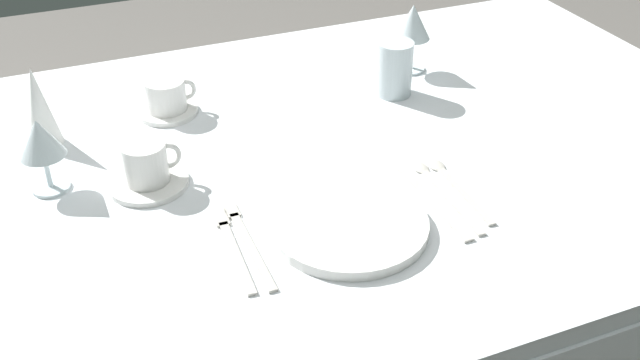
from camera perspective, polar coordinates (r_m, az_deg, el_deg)
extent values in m
cube|color=white|center=(1.38, -0.93, 1.41)|extent=(1.80, 1.10, 0.04)
cube|color=white|center=(1.89, -7.08, 6.87)|extent=(1.80, 0.01, 0.18)
cylinder|color=brown|center=(2.26, 14.05, 3.19)|extent=(0.07, 0.07, 0.70)
cylinder|color=white|center=(1.18, 2.22, -3.44)|extent=(0.25, 0.25, 0.02)
cube|color=beige|center=(1.14, -5.20, -5.38)|extent=(0.02, 0.20, 0.00)
cube|color=beige|center=(1.23, -6.78, -2.33)|extent=(0.02, 0.04, 0.00)
cube|color=beige|center=(1.13, -6.37, -5.85)|extent=(0.02, 0.18, 0.00)
cube|color=beige|center=(1.21, -7.56, -2.96)|extent=(0.02, 0.04, 0.00)
cube|color=beige|center=(1.24, 9.04, -2.18)|extent=(0.02, 0.19, 0.00)
cube|color=beige|center=(1.31, 6.69, 0.29)|extent=(0.02, 0.06, 0.00)
cube|color=beige|center=(1.26, 10.00, -1.60)|extent=(0.02, 0.20, 0.00)
ellipsoid|color=beige|center=(1.34, 7.68, 0.95)|extent=(0.03, 0.04, 0.01)
cube|color=beige|center=(1.28, 11.00, -1.16)|extent=(0.02, 0.18, 0.00)
ellipsoid|color=beige|center=(1.35, 8.90, 1.11)|extent=(0.03, 0.04, 0.01)
cylinder|color=white|center=(1.31, -13.00, -0.20)|extent=(0.14, 0.14, 0.01)
cylinder|color=white|center=(1.29, -13.22, 1.31)|extent=(0.08, 0.08, 0.07)
torus|color=white|center=(1.30, -11.60, 1.79)|extent=(0.05, 0.01, 0.05)
cylinder|color=white|center=(1.53, -11.58, 5.20)|extent=(0.12, 0.12, 0.01)
cylinder|color=white|center=(1.52, -11.73, 6.40)|extent=(0.08, 0.08, 0.06)
torus|color=white|center=(1.52, -10.26, 6.80)|extent=(0.04, 0.01, 0.04)
cylinder|color=silver|center=(1.70, 6.84, 8.46)|extent=(0.07, 0.07, 0.01)
cylinder|color=silver|center=(1.68, 6.93, 9.63)|extent=(0.01, 0.01, 0.07)
cone|color=silver|center=(1.65, 7.10, 11.93)|extent=(0.08, 0.08, 0.08)
cylinder|color=silver|center=(1.35, -19.86, -0.51)|extent=(0.06, 0.06, 0.01)
cylinder|color=silver|center=(1.34, -20.13, 0.68)|extent=(0.01, 0.01, 0.06)
cone|color=silver|center=(1.30, -20.66, 3.02)|extent=(0.08, 0.08, 0.07)
cylinder|color=silver|center=(1.56, 5.70, 8.49)|extent=(0.08, 0.08, 0.12)
cylinder|color=#C68C1E|center=(1.57, 5.66, 7.86)|extent=(0.07, 0.07, 0.07)
cone|color=white|center=(1.46, -20.70, 5.30)|extent=(0.06, 0.06, 0.16)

